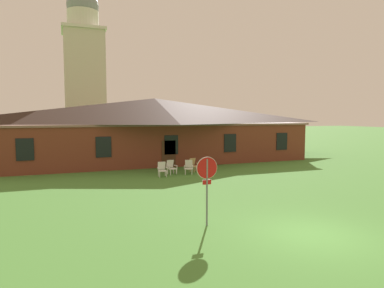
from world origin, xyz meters
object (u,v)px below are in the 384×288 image
lawn_chair_left_end (189,167)px  lawn_chair_middle (194,165)px  lawn_chair_by_porch (162,169)px  stop_sign (207,177)px  lawn_chair_near_door (171,167)px

lawn_chair_left_end → lawn_chair_middle: (0.68, 0.81, 0.00)m
lawn_chair_by_porch → stop_sign: bearing=-96.7°
lawn_chair_near_door → lawn_chair_left_end: size_ratio=1.00×
lawn_chair_by_porch → lawn_chair_left_end: 2.00m
lawn_chair_left_end → lawn_chair_middle: size_ratio=1.00×
stop_sign → lawn_chair_by_porch: (1.20, 10.27, -1.29)m
stop_sign → lawn_chair_by_porch: 10.42m
lawn_chair_by_porch → lawn_chair_near_door: size_ratio=1.00×
lawn_chair_by_porch → lawn_chair_left_end: same height
lawn_chair_by_porch → lawn_chair_middle: 2.86m
lawn_chair_by_porch → lawn_chair_near_door: 1.06m
lawn_chair_near_door → lawn_chair_middle: bearing=13.1°
lawn_chair_near_door → lawn_chair_left_end: (1.15, -0.38, 0.00)m
lawn_chair_left_end → lawn_chair_near_door: bearing=161.4°
lawn_chair_near_door → lawn_chair_left_end: 1.21m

